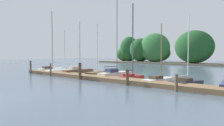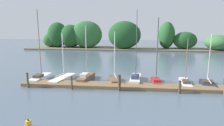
% 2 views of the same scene
% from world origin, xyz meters
% --- Properties ---
extents(dock_pier, '(26.37, 1.80, 0.35)m').
position_xyz_m(dock_pier, '(0.00, 11.08, 0.17)').
color(dock_pier, brown).
rests_on(dock_pier, ground).
extents(far_shore, '(60.47, 8.91, 7.54)m').
position_xyz_m(far_shore, '(-6.72, 43.81, 3.03)').
color(far_shore, '#66604C').
rests_on(far_shore, ground).
extents(sailboat_0, '(1.17, 4.01, 8.10)m').
position_xyz_m(sailboat_0, '(-12.33, 12.97, 0.38)').
color(sailboat_0, white).
rests_on(sailboat_0, ground).
extents(sailboat_1, '(1.95, 4.45, 5.45)m').
position_xyz_m(sailboat_1, '(-9.61, 13.06, 0.28)').
color(sailboat_1, white).
rests_on(sailboat_1, ground).
extents(sailboat_2, '(1.40, 3.93, 6.29)m').
position_xyz_m(sailboat_2, '(-6.94, 13.25, 0.44)').
color(sailboat_2, brown).
rests_on(sailboat_2, ground).
extents(sailboat_3, '(1.63, 3.22, 5.65)m').
position_xyz_m(sailboat_3, '(-3.61, 12.99, 0.33)').
color(sailboat_3, brown).
rests_on(sailboat_3, ground).
extents(sailboat_4, '(1.37, 4.16, 7.91)m').
position_xyz_m(sailboat_4, '(-1.28, 13.38, 0.39)').
color(sailboat_4, silver).
rests_on(sailboat_4, ground).
extents(sailboat_5, '(1.03, 3.24, 7.10)m').
position_xyz_m(sailboat_5, '(0.99, 13.04, 0.43)').
color(sailboat_5, maroon).
rests_on(sailboat_5, ground).
extents(sailboat_6, '(1.29, 3.85, 4.96)m').
position_xyz_m(sailboat_6, '(4.04, 12.79, 0.27)').
color(sailboat_6, silver).
rests_on(sailboat_6, ground).
extents(sailboat_7, '(1.78, 3.41, 5.44)m').
position_xyz_m(sailboat_7, '(6.31, 12.82, 0.27)').
color(sailboat_7, '#232833').
rests_on(sailboat_7, ground).
extents(mooring_piling_0, '(0.25, 0.25, 1.57)m').
position_xyz_m(mooring_piling_0, '(-12.24, 9.96, 0.79)').
color(mooring_piling_0, brown).
rests_on(mooring_piling_0, ground).
extents(mooring_piling_1, '(0.19, 0.19, 1.38)m').
position_xyz_m(mooring_piling_1, '(-7.56, 9.82, 0.70)').
color(mooring_piling_1, '#4C3D28').
rests_on(mooring_piling_1, ground).
extents(mooring_piling_2, '(0.32, 0.32, 1.57)m').
position_xyz_m(mooring_piling_2, '(-2.86, 10.01, 0.79)').
color(mooring_piling_2, '#4C3D28').
rests_on(mooring_piling_2, ground).
extents(mooring_piling_3, '(0.27, 0.27, 1.22)m').
position_xyz_m(mooring_piling_3, '(2.81, 9.95, 0.62)').
color(mooring_piling_3, '#4C3D28').
rests_on(mooring_piling_3, ground).
extents(channel_buoy_0, '(0.34, 0.34, 0.56)m').
position_xyz_m(channel_buoy_0, '(-7.99, 2.43, 0.23)').
color(channel_buoy_0, gold).
rests_on(channel_buoy_0, ground).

